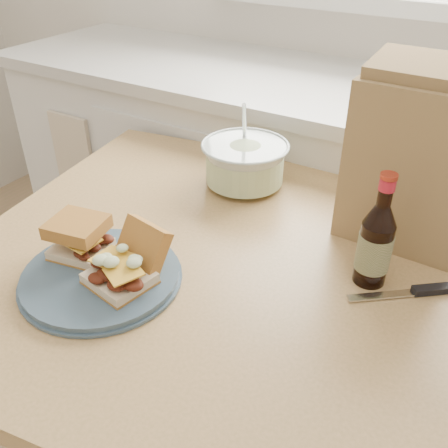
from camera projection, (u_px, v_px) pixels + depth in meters
The scene contains 9 objects.
cabinet_run at pixel (334, 220), 1.72m from camera, with size 2.50×0.64×0.94m.
dining_table at pixel (208, 293), 1.08m from camera, with size 1.10×1.10×0.80m.
plate at pixel (101, 276), 0.93m from camera, with size 0.29×0.29×0.02m, color #3C5162.
sandwich_left at pixel (79, 237), 0.95m from camera, with size 0.12×0.11×0.07m.
sandwich_right at pixel (127, 263), 0.89m from camera, with size 0.12×0.16×0.09m.
coleslaw_bowl at pixel (245, 165), 1.21m from camera, with size 0.21×0.21×0.21m.
beer_bottle at pixel (375, 243), 0.89m from camera, with size 0.06×0.06×0.22m.
knife at pixel (421, 291), 0.90m from camera, with size 0.17×0.14×0.01m.
paper_bag at pixel (417, 164), 0.97m from camera, with size 0.25×0.16×0.33m, color #957148.
Camera 1 is at (0.43, 0.26, 1.40)m, focal length 40.00 mm.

